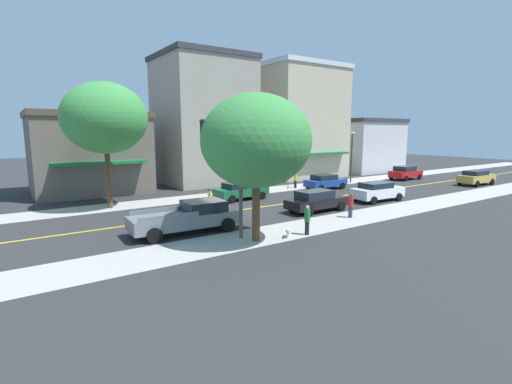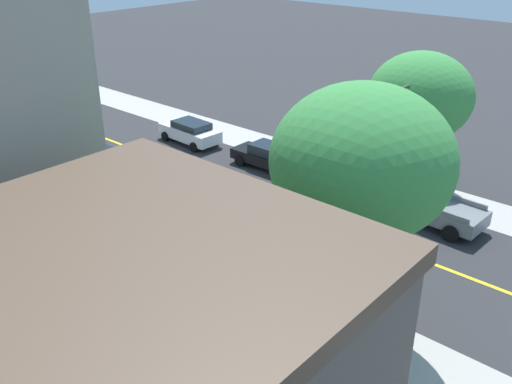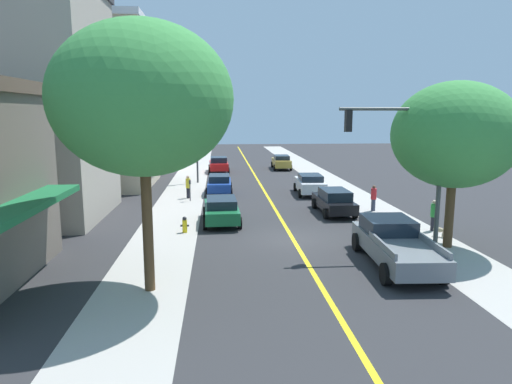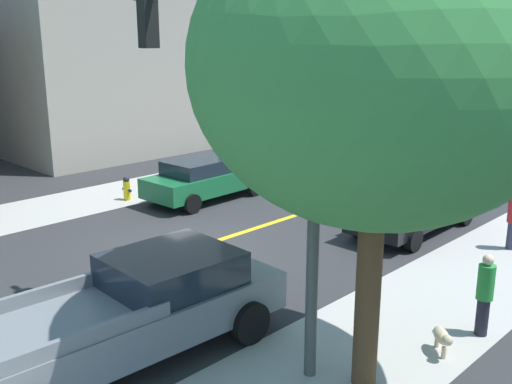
% 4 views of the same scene
% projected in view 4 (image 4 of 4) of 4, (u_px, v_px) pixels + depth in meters
% --- Properties ---
extents(ground_plane, '(140.00, 140.00, 0.00)m').
position_uv_depth(ground_plane, '(186.00, 251.00, 15.51)').
color(ground_plane, '#2D2D30').
extents(sidewalk_left, '(3.19, 126.00, 0.01)m').
position_uv_depth(sidewalk_left, '(68.00, 204.00, 19.74)').
color(sidewalk_left, '#ADA8A0').
rests_on(sidewalk_left, ground).
extents(sidewalk_right, '(3.19, 126.00, 0.01)m').
position_uv_depth(sidewalk_right, '(393.00, 331.00, 11.28)').
color(sidewalk_right, '#ADA8A0').
rests_on(sidewalk_right, ground).
extents(road_centerline_stripe, '(0.20, 126.00, 0.00)m').
position_uv_depth(road_centerline_stripe, '(186.00, 251.00, 15.51)').
color(road_centerline_stripe, yellow).
rests_on(road_centerline_stripe, ground).
extents(brick_apartment_block, '(9.03, 9.15, 13.39)m').
position_uv_depth(brick_apartment_block, '(85.00, 9.00, 27.79)').
color(brick_apartment_block, '#A39989').
rests_on(brick_apartment_block, ground).
extents(corner_shop_building, '(12.07, 10.10, 13.38)m').
position_uv_depth(corner_shop_building, '(261.00, 15.00, 36.10)').
color(corner_shop_building, beige).
rests_on(corner_shop_building, ground).
extents(pale_office_building, '(11.71, 9.47, 7.21)m').
position_uv_depth(pale_office_building, '(367.00, 60.00, 44.95)').
color(pale_office_building, silver).
rests_on(pale_office_building, ground).
extents(street_tree_right_corner, '(5.51, 5.51, 7.43)m').
position_uv_depth(street_tree_right_corner, '(380.00, 66.00, 8.32)').
color(street_tree_right_corner, brown).
rests_on(street_tree_right_corner, ground).
extents(fire_hydrant, '(0.44, 0.24, 0.83)m').
position_uv_depth(fire_hydrant, '(127.00, 188.00, 20.19)').
color(fire_hydrant, yellow).
rests_on(fire_hydrant, ground).
extents(parking_meter, '(0.12, 0.18, 1.46)m').
position_uv_depth(parking_meter, '(288.00, 141.00, 26.18)').
color(parking_meter, '#4C4C51').
rests_on(parking_meter, ground).
extents(traffic_light_mast, '(4.64, 0.32, 6.76)m').
position_uv_depth(traffic_light_mast, '(253.00, 103.00, 9.63)').
color(traffic_light_mast, '#474C47').
rests_on(traffic_light_mast, ground).
extents(street_lamp, '(0.70, 0.36, 5.47)m').
position_uv_depth(street_lamp, '(399.00, 75.00, 31.43)').
color(street_lamp, '#38383D').
rests_on(street_lamp, ground).
extents(red_sedan_left_curb, '(2.18, 4.25, 1.58)m').
position_uv_depth(red_sedan_left_curb, '(486.00, 114.00, 35.82)').
color(red_sedan_left_curb, red).
rests_on(red_sedan_left_curb, ground).
extents(blue_sedan_left_curb, '(1.98, 4.24, 1.43)m').
position_uv_depth(blue_sedan_left_curb, '(365.00, 142.00, 26.90)').
color(blue_sedan_left_curb, '#1E429E').
rests_on(blue_sedan_left_curb, ground).
extents(green_sedan_left_curb, '(2.14, 4.49, 1.44)m').
position_uv_depth(green_sedan_left_curb, '(205.00, 178.00, 20.15)').
color(green_sedan_left_curb, '#196638').
rests_on(green_sedan_left_curb, ground).
extents(white_sedan_right_curb, '(2.20, 4.57, 1.52)m').
position_uv_depth(white_sedan_right_curb, '(505.00, 167.00, 21.64)').
color(white_sedan_right_curb, silver).
rests_on(white_sedan_right_curb, ground).
extents(black_sedan_right_curb, '(1.98, 4.69, 1.49)m').
position_uv_depth(black_sedan_right_curb, '(413.00, 205.00, 16.87)').
color(black_sedan_right_curb, black).
rests_on(black_sedan_right_curb, ground).
extents(grey_pickup_truck, '(2.56, 6.15, 1.71)m').
position_uv_depth(grey_pickup_truck, '(130.00, 311.00, 10.18)').
color(grey_pickup_truck, slate).
rests_on(grey_pickup_truck, ground).
extents(pedestrian_yellow_shirt, '(0.34, 0.34, 1.64)m').
position_uv_depth(pedestrian_yellow_shirt, '(301.00, 139.00, 27.09)').
color(pedestrian_yellow_shirt, black).
rests_on(pedestrian_yellow_shirt, ground).
extents(pedestrian_green_shirt, '(0.31, 0.31, 1.62)m').
position_uv_depth(pedestrian_green_shirt, '(485.00, 293.00, 10.95)').
color(pedestrian_green_shirt, black).
rests_on(pedestrian_green_shirt, ground).
extents(small_dog, '(0.59, 0.59, 0.51)m').
position_uv_depth(small_dog, '(442.00, 337.00, 10.40)').
color(small_dog, '#C6B28C').
rests_on(small_dog, ground).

